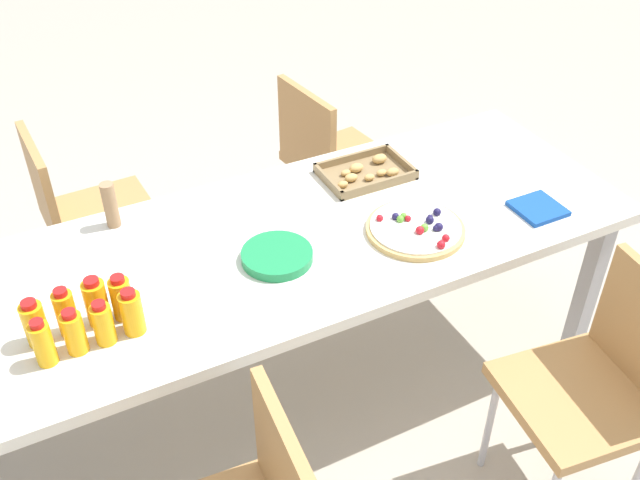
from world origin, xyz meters
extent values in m
plane|color=#B2A899|center=(0.00, 0.00, 0.00)|extent=(12.00, 12.00, 0.00)
cube|color=silver|center=(0.00, 0.00, 0.70)|extent=(2.20, 0.81, 0.04)
cube|color=#99999E|center=(1.02, -0.32, 0.34)|extent=(0.06, 0.06, 0.68)
cube|color=#99999E|center=(1.02, 0.32, 0.34)|extent=(0.06, 0.06, 0.68)
cube|color=#B7844C|center=(-0.47, 0.78, 0.45)|extent=(0.42, 0.42, 0.04)
cube|color=#B7844C|center=(-0.65, 0.77, 0.64)|extent=(0.05, 0.38, 0.38)
cylinder|color=silver|center=(-0.31, 0.95, 0.21)|extent=(0.02, 0.02, 0.41)
cylinder|color=silver|center=(-0.30, 0.63, 0.21)|extent=(0.02, 0.02, 0.41)
cylinder|color=silver|center=(-0.63, 0.93, 0.21)|extent=(0.02, 0.02, 0.41)
cylinder|color=silver|center=(-0.62, 0.61, 0.21)|extent=(0.02, 0.02, 0.41)
cube|color=#B7844C|center=(-0.37, -0.73, 0.64)|extent=(0.06, 0.38, 0.38)
cube|color=#B7844C|center=(0.55, -0.75, 0.45)|extent=(0.45, 0.45, 0.04)
cylinder|color=silver|center=(0.41, -0.57, 0.21)|extent=(0.02, 0.02, 0.41)
cylinder|color=silver|center=(0.69, -0.93, 0.21)|extent=(0.02, 0.02, 0.41)
cylinder|color=silver|center=(0.73, -0.61, 0.21)|extent=(0.02, 0.02, 0.41)
cube|color=#B7844C|center=(0.57, 0.73, 0.45)|extent=(0.45, 0.45, 0.04)
cube|color=#B7844C|center=(0.38, 0.70, 0.64)|extent=(0.08, 0.38, 0.38)
cylinder|color=silver|center=(0.71, 0.91, 0.21)|extent=(0.02, 0.02, 0.41)
cylinder|color=silver|center=(0.75, 0.59, 0.21)|extent=(0.02, 0.02, 0.41)
cylinder|color=silver|center=(0.39, 0.86, 0.21)|extent=(0.02, 0.02, 0.41)
cylinder|color=silver|center=(0.43, 0.55, 0.21)|extent=(0.02, 0.02, 0.41)
cylinder|color=#FAAF14|center=(-0.78, -0.19, 0.79)|extent=(0.05, 0.05, 0.12)
cylinder|color=red|center=(-0.78, -0.19, 0.86)|extent=(0.03, 0.03, 0.02)
cylinder|color=#FBAD14|center=(-0.71, -0.19, 0.78)|extent=(0.06, 0.06, 0.12)
cylinder|color=red|center=(-0.71, -0.19, 0.85)|extent=(0.04, 0.04, 0.02)
cylinder|color=#FAAE14|center=(-0.63, -0.19, 0.78)|extent=(0.05, 0.05, 0.12)
cylinder|color=red|center=(-0.63, -0.19, 0.85)|extent=(0.04, 0.04, 0.02)
cylinder|color=#F8AB14|center=(-0.56, -0.19, 0.78)|extent=(0.06, 0.06, 0.12)
cylinder|color=red|center=(-0.56, -0.19, 0.85)|extent=(0.04, 0.04, 0.02)
cylinder|color=#FAAE14|center=(-0.79, -0.11, 0.79)|extent=(0.06, 0.06, 0.13)
cylinder|color=red|center=(-0.79, -0.11, 0.86)|extent=(0.04, 0.04, 0.02)
cylinder|color=#F9AA14|center=(-0.71, -0.11, 0.79)|extent=(0.05, 0.05, 0.13)
cylinder|color=red|center=(-0.71, -0.11, 0.86)|extent=(0.04, 0.04, 0.02)
cylinder|color=#FAAE14|center=(-0.63, -0.11, 0.79)|extent=(0.06, 0.06, 0.13)
cylinder|color=red|center=(-0.63, -0.11, 0.86)|extent=(0.04, 0.04, 0.02)
cylinder|color=#FAAE14|center=(-0.57, -0.12, 0.78)|extent=(0.06, 0.06, 0.12)
cylinder|color=red|center=(-0.57, -0.12, 0.85)|extent=(0.04, 0.04, 0.02)
cylinder|color=tan|center=(0.35, -0.15, 0.73)|extent=(0.31, 0.31, 0.02)
cylinder|color=white|center=(0.35, -0.15, 0.74)|extent=(0.29, 0.29, 0.01)
sphere|color=#1E1947|center=(0.31, -0.09, 0.76)|extent=(0.02, 0.02, 0.02)
sphere|color=#1E1947|center=(0.40, -0.20, 0.76)|extent=(0.03, 0.03, 0.03)
sphere|color=red|center=(0.34, -0.19, 0.76)|extent=(0.03, 0.03, 0.03)
sphere|color=red|center=(0.39, -0.26, 0.76)|extent=(0.02, 0.02, 0.02)
sphere|color=#66B238|center=(0.32, -0.11, 0.76)|extent=(0.02, 0.02, 0.02)
sphere|color=red|center=(0.36, -0.18, 0.75)|extent=(0.02, 0.02, 0.02)
sphere|color=red|center=(0.36, -0.28, 0.76)|extent=(0.03, 0.03, 0.03)
sphere|color=red|center=(0.26, -0.07, 0.76)|extent=(0.02, 0.02, 0.02)
sphere|color=#1E1947|center=(0.44, -0.13, 0.76)|extent=(0.03, 0.03, 0.03)
sphere|color=#1E1947|center=(0.34, -0.19, 0.75)|extent=(0.02, 0.02, 0.02)
sphere|color=#1E1947|center=(0.40, -0.16, 0.76)|extent=(0.03, 0.03, 0.03)
sphere|color=#66B238|center=(0.34, -0.10, 0.75)|extent=(0.02, 0.02, 0.02)
sphere|color=#1E1947|center=(0.39, -0.20, 0.75)|extent=(0.02, 0.02, 0.02)
sphere|color=#1E1947|center=(0.41, -0.14, 0.75)|extent=(0.02, 0.02, 0.02)
sphere|color=red|center=(0.34, -0.12, 0.75)|extent=(0.02, 0.02, 0.02)
sphere|color=#66B238|center=(0.36, -0.18, 0.76)|extent=(0.03, 0.03, 0.03)
cube|color=olive|center=(0.37, 0.21, 0.73)|extent=(0.31, 0.21, 0.01)
cube|color=olive|center=(0.37, 0.11, 0.74)|extent=(0.31, 0.01, 0.03)
cube|color=olive|center=(0.37, 0.31, 0.74)|extent=(0.31, 0.01, 0.03)
cube|color=olive|center=(0.23, 0.21, 0.74)|extent=(0.01, 0.21, 0.03)
cube|color=olive|center=(0.52, 0.21, 0.74)|extent=(0.01, 0.21, 0.03)
ellipsoid|color=tan|center=(0.31, 0.19, 0.74)|extent=(0.05, 0.03, 0.03)
ellipsoid|color=tan|center=(0.37, 0.17, 0.74)|extent=(0.04, 0.03, 0.02)
ellipsoid|color=tan|center=(0.46, 0.25, 0.75)|extent=(0.06, 0.04, 0.03)
ellipsoid|color=tan|center=(0.26, 0.17, 0.74)|extent=(0.04, 0.03, 0.02)
ellipsoid|color=tan|center=(0.35, 0.23, 0.75)|extent=(0.05, 0.04, 0.03)
ellipsoid|color=tan|center=(0.42, 0.17, 0.74)|extent=(0.04, 0.03, 0.02)
ellipsoid|color=tan|center=(0.31, 0.23, 0.74)|extent=(0.04, 0.03, 0.02)
ellipsoid|color=tan|center=(0.45, 0.16, 0.74)|extent=(0.05, 0.03, 0.03)
cylinder|color=#1E8C4C|center=(-0.10, -0.08, 0.73)|extent=(0.22, 0.22, 0.00)
cylinder|color=#1E8C4C|center=(-0.10, -0.08, 0.73)|extent=(0.22, 0.22, 0.00)
cylinder|color=#1E8C4C|center=(-0.10, -0.08, 0.74)|extent=(0.22, 0.22, 0.00)
cylinder|color=#1E8C4C|center=(-0.10, -0.08, 0.74)|extent=(0.22, 0.22, 0.00)
cylinder|color=#1E8C4C|center=(-0.10, -0.08, 0.75)|extent=(0.22, 0.22, 0.00)
cylinder|color=#1E8C4C|center=(-0.10, -0.08, 0.75)|extent=(0.22, 0.22, 0.00)
cube|color=#194CA5|center=(0.77, -0.23, 0.73)|extent=(0.15, 0.15, 0.02)
cylinder|color=#9E7A56|center=(-0.49, 0.31, 0.80)|extent=(0.04, 0.04, 0.15)
camera|label=1|loc=(-0.74, -1.64, 2.08)|focal=40.52mm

